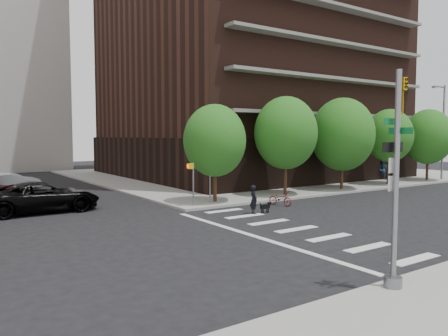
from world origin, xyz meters
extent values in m
plane|color=black|center=(0.00, 0.00, 0.00)|extent=(120.00, 120.00, 0.00)
cube|color=gray|center=(20.50, 23.50, 0.07)|extent=(39.00, 33.00, 0.15)
cube|color=silver|center=(3.00, -6.00, 0.01)|extent=(2.40, 0.50, 0.01)
cube|color=silver|center=(3.00, -4.00, 0.01)|extent=(2.40, 0.50, 0.01)
cube|color=silver|center=(3.00, -2.00, 0.01)|extent=(2.40, 0.50, 0.01)
cube|color=silver|center=(3.00, 0.00, 0.01)|extent=(2.40, 0.50, 0.01)
cube|color=silver|center=(3.00, 2.00, 0.01)|extent=(2.40, 0.50, 0.01)
cube|color=silver|center=(3.00, 4.00, 0.01)|extent=(2.40, 0.50, 0.01)
cube|color=silver|center=(3.00, 6.00, 0.01)|extent=(2.40, 0.50, 0.01)
cube|color=silver|center=(0.50, 0.00, 0.01)|extent=(0.30, 13.00, 0.01)
cube|color=black|center=(18.00, 24.00, 2.15)|extent=(25.50, 25.50, 4.00)
cube|color=maroon|center=(31.20, 14.50, 2.95)|extent=(1.40, 5.00, 0.20)
cylinder|color=#301E11|center=(4.00, 8.50, 1.30)|extent=(0.24, 0.24, 2.30)
sphere|color=#235B19|center=(4.00, 8.50, 4.05)|extent=(4.00, 4.00, 4.00)
cylinder|color=#301E11|center=(10.00, 8.50, 1.45)|extent=(0.24, 0.24, 2.60)
sphere|color=#235B19|center=(10.00, 8.50, 4.55)|extent=(4.50, 4.50, 4.50)
cylinder|color=#301E11|center=(16.00, 8.50, 1.30)|extent=(0.24, 0.24, 2.30)
sphere|color=#235B19|center=(16.00, 8.50, 4.45)|extent=(5.00, 5.00, 5.00)
cylinder|color=#301E11|center=(22.00, 8.50, 1.45)|extent=(0.24, 0.24, 2.60)
sphere|color=#235B19|center=(22.00, 8.50, 4.35)|extent=(4.00, 4.00, 4.00)
cylinder|color=#301E11|center=(28.00, 8.50, 1.30)|extent=(0.24, 0.24, 2.30)
sphere|color=#235B19|center=(28.00, 8.50, 4.25)|extent=(4.50, 4.50, 4.50)
cylinder|color=slate|center=(-0.50, -7.50, 3.15)|extent=(0.16, 0.16, 6.00)
cylinder|color=slate|center=(-0.50, -7.50, 0.30)|extent=(0.50, 0.50, 0.30)
imported|color=gold|center=(-0.25, -7.50, 5.45)|extent=(0.16, 0.20, 1.00)
cube|color=#0A5926|center=(-0.50, -7.35, 4.75)|extent=(0.75, 0.02, 0.18)
cube|color=#0A5926|center=(-0.35, -7.50, 4.50)|extent=(0.02, 0.75, 0.18)
cube|color=black|center=(-0.50, -7.38, 4.05)|extent=(0.90, 0.02, 0.28)
cube|color=silver|center=(-0.50, -7.38, 3.55)|extent=(0.32, 0.02, 0.42)
cube|color=silver|center=(-0.50, -7.38, 3.05)|extent=(0.32, 0.02, 0.42)
cylinder|color=slate|center=(2.00, 7.80, 1.45)|extent=(0.10, 0.10, 2.60)
cube|color=gold|center=(1.80, 7.80, 2.55)|extent=(0.32, 0.25, 0.32)
cylinder|color=slate|center=(3.50, 8.30, 1.25)|extent=(0.08, 0.08, 2.20)
cube|color=gold|center=(3.50, 8.15, 2.15)|extent=(0.64, 0.02, 0.64)
cylinder|color=slate|center=(30.00, 8.20, 4.65)|extent=(0.18, 0.18, 9.00)
cylinder|color=slate|center=(29.10, 8.20, 8.95)|extent=(1.80, 0.14, 0.14)
cube|color=slate|center=(28.20, 8.20, 8.85)|extent=(0.50, 0.22, 0.15)
imported|color=black|center=(-5.77, 11.49, 0.87)|extent=(2.93, 6.28, 1.74)
imported|color=#B4BABE|center=(-5.50, 23.77, 0.69)|extent=(1.68, 4.25, 1.38)
imported|color=maroon|center=(7.03, 5.66, 0.44)|extent=(0.94, 1.76, 0.88)
imported|color=black|center=(3.82, 4.27, 0.81)|extent=(0.67, 0.52, 1.62)
cube|color=black|center=(4.56, 4.17, 0.36)|extent=(0.57, 0.19, 0.23)
cube|color=black|center=(4.87, 4.17, 0.50)|extent=(0.17, 0.14, 0.17)
cylinder|color=black|center=(4.73, 4.22, 0.12)|extent=(0.06, 0.06, 0.25)
cylinder|color=black|center=(4.38, 4.11, 0.12)|extent=(0.06, 0.06, 0.25)
imported|color=navy|center=(24.80, 11.00, 1.11)|extent=(1.09, 0.95, 1.93)
camera|label=1|loc=(-11.09, -14.67, 4.38)|focal=35.00mm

